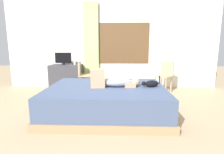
# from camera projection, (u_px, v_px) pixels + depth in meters

# --- Properties ---
(ground_plane) EXTENTS (16.00, 16.00, 0.00)m
(ground_plane) POSITION_uv_depth(u_px,v_px,m) (107.00, 115.00, 3.35)
(ground_plane) COLOR tan
(back_wall_with_window) EXTENTS (6.40, 0.14, 2.90)m
(back_wall_with_window) POSITION_uv_depth(u_px,v_px,m) (112.00, 40.00, 5.41)
(back_wall_with_window) COLOR silver
(back_wall_with_window) RESTS_ON ground
(bed) EXTENTS (2.24, 1.73, 0.53)m
(bed) POSITION_uv_depth(u_px,v_px,m) (106.00, 100.00, 3.42)
(bed) COLOR #997A56
(bed) RESTS_ON ground
(person_lying) EXTENTS (0.94, 0.35, 0.34)m
(person_lying) POSITION_uv_depth(u_px,v_px,m) (113.00, 81.00, 3.35)
(person_lying) COLOR #8C939E
(person_lying) RESTS_ON bed
(cat) EXTENTS (0.35, 0.16, 0.21)m
(cat) POSITION_uv_depth(u_px,v_px,m) (151.00, 84.00, 3.31)
(cat) COLOR black
(cat) RESTS_ON bed
(desk) EXTENTS (0.90, 0.56, 0.74)m
(desk) POSITION_uv_depth(u_px,v_px,m) (67.00, 77.00, 5.26)
(desk) COLOR #38383D
(desk) RESTS_ON ground
(tv_monitor) EXTENTS (0.48, 0.10, 0.35)m
(tv_monitor) POSITION_uv_depth(u_px,v_px,m) (63.00, 58.00, 5.16)
(tv_monitor) COLOR black
(tv_monitor) RESTS_ON desk
(cup) EXTENTS (0.06, 0.06, 0.10)m
(cup) POSITION_uv_depth(u_px,v_px,m) (75.00, 63.00, 5.20)
(cup) COLOR white
(cup) RESTS_ON desk
(chair_by_desk) EXTENTS (0.42, 0.42, 0.86)m
(chair_by_desk) POSITION_uv_depth(u_px,v_px,m) (83.00, 74.00, 5.01)
(chair_by_desk) COLOR tan
(chair_by_desk) RESTS_ON ground
(chair_spare) EXTENTS (0.54, 0.54, 0.86)m
(chair_spare) POSITION_uv_depth(u_px,v_px,m) (165.00, 74.00, 4.91)
(chair_spare) COLOR tan
(chair_spare) RESTS_ON ground
(curtain_left) EXTENTS (0.44, 0.06, 2.54)m
(curtain_left) POSITION_uv_depth(u_px,v_px,m) (91.00, 46.00, 5.35)
(curtain_left) COLOR #ADCC75
(curtain_left) RESTS_ON ground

